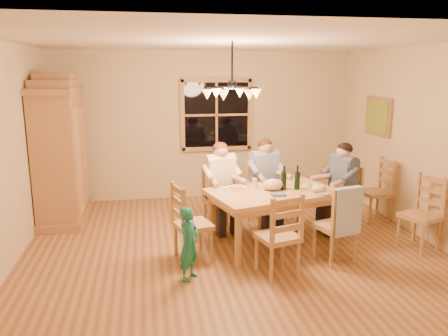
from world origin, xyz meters
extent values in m
plane|color=brown|center=(0.00, 0.00, 0.00)|extent=(5.50, 5.50, 0.00)
cube|color=white|center=(0.00, 0.00, 2.70)|extent=(5.50, 5.00, 0.02)
cube|color=beige|center=(0.00, 2.50, 1.35)|extent=(5.50, 0.02, 2.70)
cube|color=beige|center=(-2.75, 0.00, 1.35)|extent=(0.02, 5.00, 2.70)
cube|color=beige|center=(2.75, 0.00, 1.35)|extent=(0.02, 5.00, 2.70)
cube|color=black|center=(0.20, 2.48, 1.55)|extent=(1.20, 0.03, 1.20)
cube|color=#A47548|center=(0.20, 2.46, 1.55)|extent=(1.30, 0.06, 1.30)
cube|color=#A17245|center=(2.72, 1.20, 1.60)|extent=(0.04, 0.78, 0.64)
cube|color=#1E6B2D|center=(2.69, 1.20, 1.60)|extent=(0.02, 0.68, 0.54)
cylinder|color=black|center=(0.00, 0.00, 2.44)|extent=(0.02, 0.02, 0.53)
sphere|color=black|center=(0.00, 0.00, 2.17)|extent=(0.12, 0.12, 0.12)
cylinder|color=black|center=(0.16, 0.00, 2.13)|extent=(0.34, 0.02, 0.02)
cone|color=#FFB259|center=(0.32, 0.00, 2.05)|extent=(0.13, 0.13, 0.12)
cylinder|color=black|center=(0.08, 0.14, 2.13)|extent=(0.19, 0.31, 0.02)
cone|color=#FFB259|center=(0.16, 0.28, 2.05)|extent=(0.13, 0.13, 0.12)
cylinder|color=black|center=(-0.08, 0.14, 2.13)|extent=(0.19, 0.31, 0.02)
cone|color=#FFB259|center=(-0.16, 0.28, 2.05)|extent=(0.13, 0.13, 0.12)
cylinder|color=black|center=(-0.16, 0.00, 2.13)|extent=(0.34, 0.02, 0.02)
cone|color=#FFB259|center=(-0.32, 0.00, 2.05)|extent=(0.13, 0.13, 0.12)
cylinder|color=black|center=(-0.08, -0.14, 2.13)|extent=(0.19, 0.31, 0.02)
cone|color=#FFB259|center=(-0.16, -0.28, 2.05)|extent=(0.13, 0.13, 0.12)
cylinder|color=black|center=(0.08, -0.14, 2.13)|extent=(0.19, 0.31, 0.02)
cone|color=#FFB259|center=(0.16, -0.28, 2.05)|extent=(0.13, 0.13, 0.12)
cube|color=#A17245|center=(-2.43, 1.58, 1.00)|extent=(0.60, 1.30, 2.00)
cube|color=#A17245|center=(-2.43, 1.58, 2.05)|extent=(0.66, 1.40, 0.10)
cube|color=#A17245|center=(-2.43, 1.58, 2.15)|extent=(0.58, 1.00, 0.12)
cube|color=#A17245|center=(-2.43, 1.58, 2.25)|extent=(0.52, 0.55, 0.10)
cube|color=#A47548|center=(-2.12, 1.25, 1.00)|extent=(0.03, 0.55, 1.60)
cube|color=#A47548|center=(-2.12, 1.91, 1.00)|extent=(0.03, 0.55, 1.60)
cube|color=#A17245|center=(-2.43, 1.58, 0.06)|extent=(0.66, 1.40, 0.12)
cube|color=#B37D4F|center=(0.57, -0.03, 0.73)|extent=(1.89, 1.42, 0.06)
cube|color=#A47548|center=(0.57, -0.03, 0.65)|extent=(1.70, 1.24, 0.10)
cylinder|color=#A47548|center=(-0.04, -0.61, 0.35)|extent=(0.09, 0.09, 0.70)
cylinder|color=#A47548|center=(1.39, -0.23, 0.35)|extent=(0.09, 0.09, 0.70)
cylinder|color=#A47548|center=(-0.25, 0.18, 0.35)|extent=(0.09, 0.09, 0.70)
cylinder|color=#A47548|center=(1.18, 0.56, 0.35)|extent=(0.09, 0.09, 0.70)
cube|color=#A47548|center=(-0.04, 0.63, 0.45)|extent=(0.53, 0.52, 0.06)
cube|color=#A47548|center=(-0.04, 0.63, 0.72)|extent=(0.38, 0.15, 0.54)
cube|color=#A47548|center=(0.68, 0.83, 0.45)|extent=(0.53, 0.52, 0.06)
cube|color=#A47548|center=(0.68, 0.83, 0.72)|extent=(0.38, 0.15, 0.54)
cube|color=#A47548|center=(0.37, -0.90, 0.45)|extent=(0.53, 0.52, 0.06)
cube|color=#A47548|center=(0.37, -0.90, 0.72)|extent=(0.38, 0.15, 0.54)
cube|color=#A47548|center=(1.18, -0.68, 0.45)|extent=(0.53, 0.52, 0.06)
cube|color=#A47548|center=(1.18, -0.68, 0.72)|extent=(0.38, 0.15, 0.54)
cube|color=#A47548|center=(-0.56, -0.32, 0.45)|extent=(0.52, 0.53, 0.06)
cube|color=#A47548|center=(-0.56, -0.32, 0.72)|extent=(0.15, 0.38, 0.54)
cube|color=#A47548|center=(1.70, 0.27, 0.45)|extent=(0.52, 0.53, 0.06)
cube|color=#A47548|center=(1.70, 0.27, 0.72)|extent=(0.15, 0.38, 0.54)
cube|color=beige|center=(-0.04, 0.63, 0.84)|extent=(0.44, 0.32, 0.52)
cube|color=#262328|center=(-0.04, 0.63, 0.53)|extent=(0.47, 0.50, 0.14)
sphere|color=tan|center=(-0.04, 0.63, 1.22)|extent=(0.21, 0.21, 0.21)
ellipsoid|color=#592614|center=(-0.04, 0.63, 1.25)|extent=(0.22, 0.22, 0.17)
cube|color=#354E93|center=(0.68, 0.83, 0.84)|extent=(0.44, 0.32, 0.52)
cube|color=#262328|center=(0.68, 0.83, 0.53)|extent=(0.47, 0.50, 0.14)
sphere|color=tan|center=(0.68, 0.83, 1.22)|extent=(0.21, 0.21, 0.21)
ellipsoid|color=#381E11|center=(0.68, 0.83, 1.25)|extent=(0.22, 0.22, 0.17)
cube|color=#465470|center=(1.70, 0.27, 0.84)|extent=(0.32, 0.44, 0.52)
cube|color=#262328|center=(1.70, 0.27, 0.53)|extent=(0.50, 0.47, 0.14)
sphere|color=tan|center=(1.70, 0.27, 1.22)|extent=(0.21, 0.21, 0.21)
ellipsoid|color=black|center=(1.70, 0.27, 1.25)|extent=(0.22, 0.22, 0.17)
cube|color=#9EB5D6|center=(1.23, -0.87, 0.70)|extent=(0.39, 0.19, 0.58)
cylinder|color=black|center=(0.72, 0.02, 0.93)|extent=(0.08, 0.08, 0.33)
cylinder|color=black|center=(0.90, -0.01, 0.93)|extent=(0.08, 0.08, 0.33)
cylinder|color=white|center=(0.09, 0.16, 0.77)|extent=(0.26, 0.26, 0.02)
cylinder|color=white|center=(0.79, 0.32, 0.77)|extent=(0.26, 0.26, 0.02)
cylinder|color=white|center=(1.16, 0.10, 0.77)|extent=(0.26, 0.26, 0.02)
cylinder|color=silver|center=(0.36, 0.15, 0.83)|extent=(0.06, 0.06, 0.14)
cylinder|color=silver|center=(0.98, 0.25, 0.83)|extent=(0.06, 0.06, 0.14)
ellipsoid|color=#CCB188|center=(1.14, -0.20, 0.82)|extent=(0.20, 0.20, 0.11)
cube|color=#4B618A|center=(0.56, -0.26, 0.78)|extent=(0.21, 0.18, 0.03)
ellipsoid|color=tan|center=(0.57, 0.01, 0.84)|extent=(0.28, 0.22, 0.15)
imported|color=#1A7869|center=(-0.66, -0.86, 0.43)|extent=(0.35, 0.37, 0.86)
cube|color=#A47548|center=(2.45, -0.52, 0.45)|extent=(0.55, 0.56, 0.06)
cube|color=#A47548|center=(2.45, -0.52, 0.72)|extent=(0.18, 0.37, 0.54)
cube|color=#A47548|center=(2.45, 0.65, 0.45)|extent=(0.44, 0.46, 0.06)
cube|color=#A47548|center=(2.45, 0.65, 0.72)|extent=(0.07, 0.38, 0.54)
camera|label=1|loc=(-1.09, -5.49, 2.33)|focal=35.00mm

